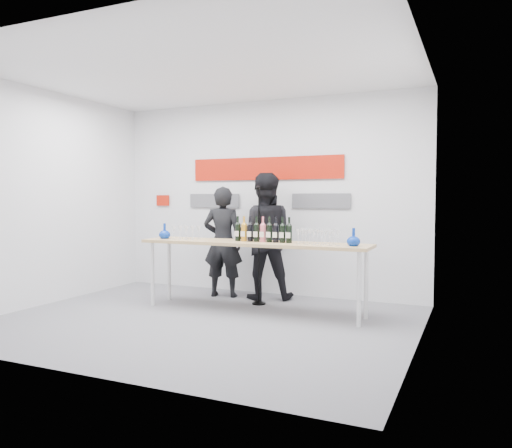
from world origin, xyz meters
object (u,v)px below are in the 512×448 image
Objects in this scene: presenter_left at (223,242)px; presenter_right at (264,236)px; tasting_table at (253,247)px; mic_stand at (259,268)px.

presenter_left is 0.89× the size of presenter_right.
presenter_left reaches higher than tasting_table.
presenter_right is (0.63, 0.09, 0.10)m from presenter_left.
presenter_left is 0.64m from presenter_right.
presenter_right reaches higher than tasting_table.
tasting_table is 1.85× the size of mic_stand.
presenter_right reaches higher than presenter_left.
presenter_right is at bearing 176.32° from presenter_left.
presenter_left is 1.00× the size of mic_stand.
presenter_left is at bearing -13.01° from presenter_right.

